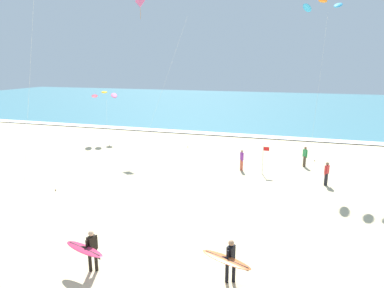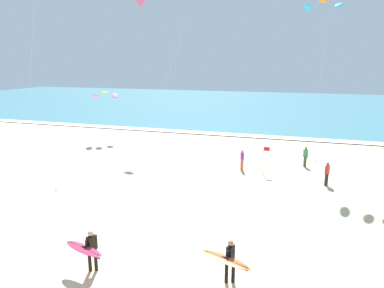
{
  "view_description": "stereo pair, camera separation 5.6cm",
  "coord_description": "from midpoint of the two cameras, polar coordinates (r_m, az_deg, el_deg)",
  "views": [
    {
      "loc": [
        3.96,
        -10.98,
        7.86
      ],
      "look_at": [
        -0.76,
        4.36,
        3.99
      ],
      "focal_mm": 31.3,
      "sensor_mm": 36.0,
      "label": 1
    },
    {
      "loc": [
        4.01,
        -10.97,
        7.86
      ],
      "look_at": [
        -0.76,
        4.36,
        3.99
      ],
      "focal_mm": 31.3,
      "sensor_mm": 36.0,
      "label": 2
    }
  ],
  "objects": [
    {
      "name": "bystander_purple_top",
      "position": [
        25.43,
        8.4,
        -2.69
      ],
      "size": [
        0.3,
        0.46,
        1.59
      ],
      "color": "#D8593F",
      "rests_on": "ground"
    },
    {
      "name": "bystander_green_top",
      "position": [
        27.49,
        18.61,
        -2.03
      ],
      "size": [
        0.35,
        0.4,
        1.59
      ],
      "color": "#4C3D2D",
      "rests_on": "ground"
    },
    {
      "name": "bystander_red_top",
      "position": [
        23.78,
        21.87,
        -4.7
      ],
      "size": [
        0.32,
        0.43,
        1.59
      ],
      "color": "black",
      "rests_on": "ground"
    },
    {
      "name": "kite_arc_golden_far",
      "position": [
        35.72,
        -14.75,
        8.14
      ],
      "size": [
        3.05,
        3.55,
        5.11
      ],
      "color": "pink",
      "rests_on": "ground"
    },
    {
      "name": "surfer_lead",
      "position": [
        12.75,
        6.15,
        -18.89
      ],
      "size": [
        1.98,
        1.13,
        1.71
      ],
      "color": "black",
      "rests_on": "ground"
    },
    {
      "name": "surfer_trailing",
      "position": [
        13.85,
        -17.29,
        -16.65
      ],
      "size": [
        1.99,
        1.12,
        1.71
      ],
      "color": "black",
      "rests_on": "ground"
    },
    {
      "name": "kite_arc_amber_near",
      "position": [
        26.72,
        21.28,
        21.2
      ],
      "size": [
        2.84,
        2.93,
        12.2
      ],
      "color": "#2D99DB",
      "rests_on": "ground"
    },
    {
      "name": "kite_diamond_rose_high",
      "position": [
        33.87,
        -8.49,
        21.74
      ],
      "size": [
        5.43,
        0.82,
        14.06
      ],
      "color": "pink",
      "rests_on": "ground"
    },
    {
      "name": "ground_plane",
      "position": [
        14.08,
        -2.52,
        -20.41
      ],
      "size": [
        160.0,
        160.0,
        0.0
      ],
      "primitive_type": "plane",
      "color": "beige"
    },
    {
      "name": "lifeguard_flag",
      "position": [
        24.75,
        12.05,
        -2.21
      ],
      "size": [
        0.45,
        0.05,
        2.1
      ],
      "color": "silver",
      "rests_on": "ground"
    },
    {
      "name": "shoreline_foam",
      "position": [
        37.51,
        10.64,
        1.35
      ],
      "size": [
        160.0,
        1.7,
        0.01
      ],
      "primitive_type": "cube",
      "color": "white",
      "rests_on": "ocean_water"
    },
    {
      "name": "ocean_water",
      "position": [
        66.75,
        13.66,
        6.45
      ],
      "size": [
        160.0,
        60.0,
        0.08
      ],
      "primitive_type": "cube",
      "color": "teal",
      "rests_on": "ground"
    }
  ]
}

